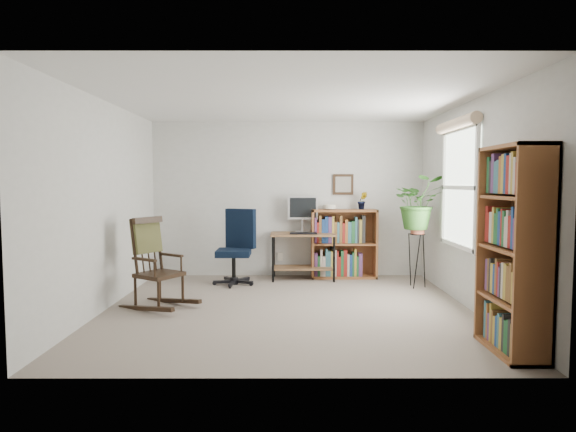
{
  "coord_description": "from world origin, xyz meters",
  "views": [
    {
      "loc": [
        -0.01,
        -5.5,
        1.46
      ],
      "look_at": [
        0.0,
        0.4,
        1.05
      ],
      "focal_mm": 30.0,
      "sensor_mm": 36.0,
      "label": 1
    }
  ],
  "objects_px": {
    "low_bookshelf": "(344,244)",
    "desk": "(303,256)",
    "office_chair": "(234,246)",
    "rocking_chair": "(159,262)",
    "tall_bookshelf": "(513,250)"
  },
  "relations": [
    {
      "from": "office_chair",
      "to": "rocking_chair",
      "type": "relative_size",
      "value": 1.02
    },
    {
      "from": "rocking_chair",
      "to": "tall_bookshelf",
      "type": "bearing_deg",
      "value": -80.4
    },
    {
      "from": "office_chair",
      "to": "low_bookshelf",
      "type": "xyz_separation_m",
      "value": [
        1.64,
        0.49,
        -0.02
      ]
    },
    {
      "from": "desk",
      "to": "rocking_chair",
      "type": "distance_m",
      "value": 2.4
    },
    {
      "from": "desk",
      "to": "low_bookshelf",
      "type": "relative_size",
      "value": 0.92
    },
    {
      "from": "office_chair",
      "to": "tall_bookshelf",
      "type": "relative_size",
      "value": 0.62
    },
    {
      "from": "desk",
      "to": "low_bookshelf",
      "type": "xyz_separation_m",
      "value": [
        0.63,
        0.12,
        0.18
      ]
    },
    {
      "from": "office_chair",
      "to": "rocking_chair",
      "type": "xyz_separation_m",
      "value": [
        -0.72,
        -1.29,
        -0.01
      ]
    },
    {
      "from": "desk",
      "to": "low_bookshelf",
      "type": "height_order",
      "value": "low_bookshelf"
    },
    {
      "from": "rocking_chair",
      "to": "tall_bookshelf",
      "type": "height_order",
      "value": "tall_bookshelf"
    },
    {
      "from": "rocking_chair",
      "to": "low_bookshelf",
      "type": "relative_size",
      "value": 1.02
    },
    {
      "from": "office_chair",
      "to": "low_bookshelf",
      "type": "bearing_deg",
      "value": 38.94
    },
    {
      "from": "desk",
      "to": "tall_bookshelf",
      "type": "height_order",
      "value": "tall_bookshelf"
    },
    {
      "from": "office_chair",
      "to": "tall_bookshelf",
      "type": "bearing_deg",
      "value": -23.38
    },
    {
      "from": "low_bookshelf",
      "to": "desk",
      "type": "bearing_deg",
      "value": -169.21
    }
  ]
}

